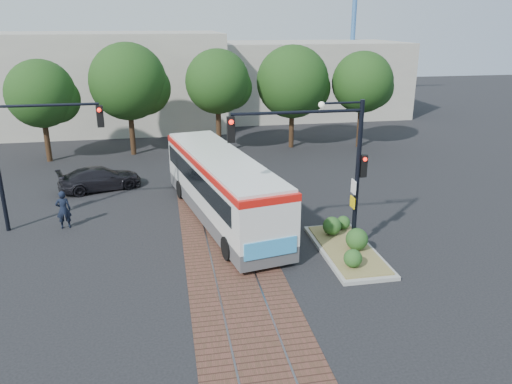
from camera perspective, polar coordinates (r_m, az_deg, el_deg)
ground at (r=20.73m, az=-3.23°, el=-6.80°), size 120.00×120.00×0.00m
trackbed at (r=24.37m, az=-4.47°, el=-2.73°), size 3.60×40.00×0.02m
tree_row at (r=35.36m, az=-4.97°, el=12.23°), size 26.40×5.60×7.67m
warehouses at (r=47.58m, az=-8.63°, el=12.60°), size 40.00×13.00×8.00m
crane at (r=56.32m, az=11.24°, el=20.65°), size 8.00×0.50×18.00m
city_bus at (r=23.46m, az=-3.95°, el=0.89°), size 4.66×11.85×3.11m
traffic_island at (r=20.90m, az=10.37°, el=-5.88°), size 2.20×5.20×1.13m
signal_pole_main at (r=19.37m, az=8.29°, el=4.28°), size 5.49×0.46×6.00m
signal_pole_left at (r=23.89m, az=-25.16°, el=4.76°), size 4.99×0.34×6.00m
officer at (r=24.25m, az=-21.15°, el=-1.89°), size 0.71×0.52×1.78m
parked_car at (r=29.21m, az=-17.40°, el=1.51°), size 4.82×3.07×1.30m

